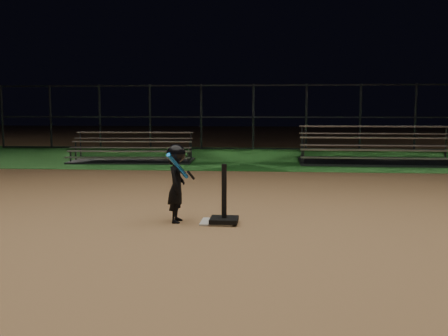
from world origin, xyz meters
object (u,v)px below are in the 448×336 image
Objects in this scene: batting_tee at (224,211)px; home_plate at (217,222)px; bleacher_right at (376,156)px; bleacher_left at (132,156)px; child_batter at (176,181)px.

home_plate is at bearing 152.70° from batting_tee.
batting_tee reaches higher than home_plate.
bleacher_right is (3.61, 8.31, 0.05)m from batting_tee.
home_plate is 0.10× the size of bleacher_right.
home_plate is at bearing -113.18° from bleacher_right.
bleacher_left is 0.83× the size of bleacher_right.
bleacher_right is at bearing 65.79° from home_plate.
home_plate is 0.41× the size of child_batter.
child_batter is 0.25× the size of bleacher_right.
home_plate is 0.80m from child_batter.
child_batter is 9.31m from bleacher_right.
batting_tee is at bearing -112.47° from bleacher_right.
home_plate is 8.76m from bleacher_left.
bleacher_left reaches higher than home_plate.
home_plate is 0.20m from batting_tee.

